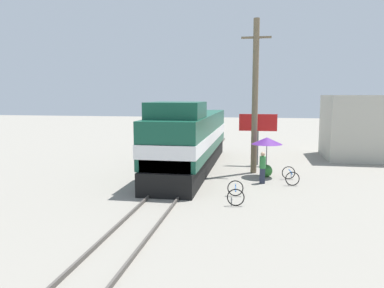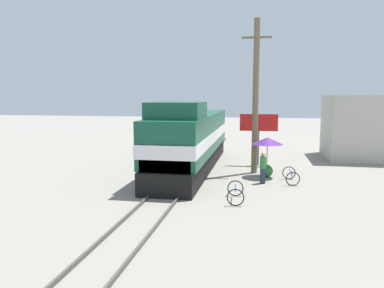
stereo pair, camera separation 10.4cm
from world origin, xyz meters
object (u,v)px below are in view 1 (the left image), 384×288
(vendor_umbrella, at_px, (267,141))
(bicycle_spare, at_px, (236,192))
(utility_pole, at_px, (255,96))
(billboard_sign, at_px, (258,126))
(person_bystander, at_px, (263,166))
(locomotive, at_px, (190,140))
(bicycle, at_px, (290,175))

(vendor_umbrella, xyz_separation_m, bicycle_spare, (-1.50, -5.54, -1.76))
(utility_pole, height_order, billboard_sign, utility_pole)
(billboard_sign, xyz_separation_m, bicycle_spare, (-0.96, -9.27, -2.35))
(vendor_umbrella, relative_size, person_bystander, 1.35)
(utility_pole, height_order, person_bystander, utility_pole)
(billboard_sign, relative_size, person_bystander, 2.02)
(person_bystander, height_order, bicycle_spare, person_bystander)
(locomotive, relative_size, bicycle, 9.05)
(billboard_sign, distance_m, bicycle_spare, 9.61)
(vendor_umbrella, height_order, billboard_sign, billboard_sign)
(bicycle, xyz_separation_m, bicycle_spare, (-2.81, -4.25, 0.01))
(utility_pole, bearing_deg, vendor_umbrella, -53.51)
(bicycle_spare, bearing_deg, utility_pole, -100.30)
(billboard_sign, bearing_deg, locomotive, -150.53)
(person_bystander, bearing_deg, vendor_umbrella, 82.20)
(locomotive, distance_m, bicycle, 6.87)
(utility_pole, distance_m, person_bystander, 4.79)
(utility_pole, xyz_separation_m, billboard_sign, (0.22, 2.70, -2.04))
(person_bystander, height_order, bicycle, person_bystander)
(billboard_sign, xyz_separation_m, bicycle, (1.85, -5.01, -2.36))
(locomotive, height_order, bicycle_spare, locomotive)
(bicycle_spare, bearing_deg, vendor_umbrella, -109.03)
(locomotive, bearing_deg, utility_pole, -3.58)
(billboard_sign, relative_size, bicycle, 2.13)
(locomotive, bearing_deg, billboard_sign, 29.47)
(utility_pole, xyz_separation_m, bicycle_spare, (-0.74, -6.57, -4.39))
(utility_pole, distance_m, bicycle, 5.39)
(vendor_umbrella, bearing_deg, billboard_sign, 98.26)
(utility_pole, bearing_deg, bicycle_spare, -96.42)
(billboard_sign, height_order, person_bystander, billboard_sign)
(bicycle, bearing_deg, bicycle_spare, -126.51)
(utility_pole, xyz_separation_m, bicycle, (2.07, -2.32, -4.40))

